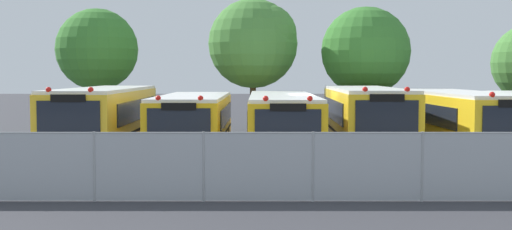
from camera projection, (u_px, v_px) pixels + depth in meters
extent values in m
plane|color=#38383D|center=(319.00, 156.00, 25.21)|extent=(160.00, 160.00, 0.00)
cube|color=yellow|center=(103.00, 119.00, 25.05)|extent=(2.44, 10.12, 2.19)
cube|color=white|center=(102.00, 89.00, 24.98)|extent=(2.39, 9.92, 0.12)
cube|color=black|center=(66.00, 160.00, 20.00)|extent=(2.43, 0.17, 0.36)
cube|color=black|center=(65.00, 118.00, 19.96)|extent=(1.96, 0.07, 1.05)
cube|color=black|center=(135.00, 110.00, 25.34)|extent=(0.08, 7.89, 0.79)
cube|color=black|center=(73.00, 110.00, 25.32)|extent=(0.08, 7.89, 0.79)
cube|color=black|center=(103.00, 130.00, 25.08)|extent=(2.47, 10.22, 0.10)
sphere|color=red|center=(87.00, 90.00, 20.09)|extent=(0.18, 0.18, 0.18)
sphere|color=red|center=(45.00, 90.00, 20.07)|extent=(0.18, 0.18, 0.18)
cube|color=black|center=(65.00, 98.00, 19.92)|extent=(1.07, 0.09, 0.24)
cylinder|color=black|center=(110.00, 155.00, 21.48)|extent=(0.29, 1.00, 1.00)
cylinder|color=black|center=(46.00, 155.00, 21.46)|extent=(0.29, 1.00, 1.00)
cylinder|color=black|center=(144.00, 135.00, 28.37)|extent=(0.29, 1.00, 1.00)
cylinder|color=black|center=(96.00, 135.00, 28.35)|extent=(0.29, 1.00, 1.00)
cube|color=yellow|center=(191.00, 123.00, 25.05)|extent=(2.52, 9.10, 1.91)
cube|color=white|center=(190.00, 97.00, 24.98)|extent=(2.47, 8.91, 0.12)
cube|color=black|center=(176.00, 158.00, 20.50)|extent=(2.51, 0.18, 0.36)
cube|color=black|center=(176.00, 123.00, 20.47)|extent=(2.02, 0.07, 0.92)
cube|color=black|center=(223.00, 114.00, 25.32)|extent=(0.09, 7.08, 0.69)
cube|color=black|center=(159.00, 114.00, 25.33)|extent=(0.09, 7.08, 0.69)
cube|color=black|center=(191.00, 133.00, 25.07)|extent=(2.55, 9.19, 0.10)
sphere|color=red|center=(197.00, 98.00, 20.59)|extent=(0.18, 0.18, 0.18)
sphere|color=red|center=(155.00, 98.00, 20.60)|extent=(0.18, 0.18, 0.18)
cube|color=black|center=(176.00, 107.00, 20.43)|extent=(1.11, 0.09, 0.24)
cylinder|color=black|center=(213.00, 153.00, 21.96)|extent=(0.29, 1.00, 1.00)
cylinder|color=black|center=(149.00, 153.00, 21.97)|extent=(0.29, 1.00, 1.00)
cylinder|color=black|center=(223.00, 137.00, 27.83)|extent=(0.29, 1.00, 1.00)
cylinder|color=black|center=(172.00, 137.00, 27.83)|extent=(0.29, 1.00, 1.00)
cube|color=yellow|center=(279.00, 123.00, 25.00)|extent=(2.50, 10.80, 1.93)
cube|color=white|center=(279.00, 96.00, 24.93)|extent=(2.45, 10.59, 0.12)
cube|color=black|center=(285.00, 162.00, 19.59)|extent=(2.50, 0.17, 0.36)
cube|color=black|center=(285.00, 124.00, 19.57)|extent=(2.01, 0.07, 0.93)
cube|color=black|center=(310.00, 114.00, 25.28)|extent=(0.08, 8.42, 0.69)
cube|color=black|center=(246.00, 114.00, 25.28)|extent=(0.08, 8.42, 0.69)
cube|color=black|center=(279.00, 132.00, 25.02)|extent=(2.52, 10.91, 0.10)
sphere|color=red|center=(307.00, 99.00, 19.69)|extent=(0.18, 0.18, 0.18)
sphere|color=red|center=(263.00, 99.00, 19.69)|extent=(0.18, 0.18, 0.18)
cube|color=black|center=(285.00, 107.00, 19.53)|extent=(1.10, 0.08, 0.24)
cylinder|color=black|center=(316.00, 157.00, 21.06)|extent=(0.28, 1.00, 1.00)
cylinder|color=black|center=(250.00, 157.00, 21.06)|extent=(0.28, 1.00, 1.00)
cylinder|color=black|center=(300.00, 135.00, 28.64)|extent=(0.28, 1.00, 1.00)
cylinder|color=black|center=(251.00, 135.00, 28.63)|extent=(0.28, 1.00, 1.00)
cube|color=yellow|center=(362.00, 119.00, 25.08)|extent=(2.64, 9.40, 2.19)
cube|color=white|center=(362.00, 89.00, 25.01)|extent=(2.58, 9.21, 0.12)
cube|color=black|center=(383.00, 158.00, 20.41)|extent=(2.47, 0.22, 0.36)
cube|color=black|center=(384.00, 117.00, 20.37)|extent=(1.98, 0.11, 1.05)
cube|color=black|center=(392.00, 110.00, 25.33)|extent=(0.21, 7.29, 0.79)
cube|color=black|center=(330.00, 110.00, 25.38)|extent=(0.21, 7.29, 0.79)
cube|color=black|center=(362.00, 130.00, 25.11)|extent=(2.66, 9.49, 0.10)
sphere|color=red|center=(404.00, 89.00, 20.48)|extent=(0.18, 0.18, 0.18)
sphere|color=red|center=(362.00, 89.00, 20.50)|extent=(0.18, 0.18, 0.18)
cube|color=black|center=(384.00, 98.00, 20.33)|extent=(1.09, 0.11, 0.24)
cylinder|color=black|center=(407.00, 154.00, 21.85)|extent=(0.30, 1.01, 1.00)
cylinder|color=black|center=(344.00, 153.00, 21.90)|extent=(0.30, 1.01, 1.00)
cylinder|color=black|center=(377.00, 136.00, 27.98)|extent=(0.30, 1.01, 1.00)
cylinder|color=black|center=(328.00, 136.00, 28.02)|extent=(0.30, 1.01, 1.00)
cube|color=yellow|center=(452.00, 121.00, 24.91)|extent=(2.77, 11.15, 2.06)
cube|color=white|center=(452.00, 93.00, 24.85)|extent=(2.71, 10.92, 0.12)
cube|color=black|center=(482.00, 112.00, 25.23)|extent=(0.23, 8.65, 0.74)
cube|color=black|center=(417.00, 112.00, 25.16)|extent=(0.23, 8.65, 0.74)
cube|color=black|center=(452.00, 132.00, 24.94)|extent=(2.79, 11.26, 0.10)
sphere|color=red|center=(489.00, 95.00, 19.44)|extent=(0.18, 0.18, 0.18)
cylinder|color=black|center=(459.00, 158.00, 20.80)|extent=(0.30, 1.01, 1.00)
cylinder|color=black|center=(449.00, 135.00, 28.74)|extent=(0.30, 1.01, 1.00)
cylinder|color=black|center=(399.00, 135.00, 28.68)|extent=(0.30, 1.01, 1.00)
cube|color=black|center=(505.00, 113.00, 25.58)|extent=(0.09, 7.06, 0.71)
cylinder|color=black|center=(486.00, 136.00, 28.07)|extent=(0.29, 1.00, 1.00)
cylinder|color=#4C3823|center=(95.00, 108.00, 33.42)|extent=(0.29, 0.29, 2.88)
sphere|color=#387A2D|center=(94.00, 49.00, 33.23)|extent=(4.20, 4.20, 4.20)
sphere|color=#387A2D|center=(102.00, 54.00, 33.05)|extent=(3.05, 3.05, 3.05)
cylinder|color=#4C3823|center=(250.00, 107.00, 33.16)|extent=(0.31, 0.31, 3.04)
sphere|color=#478438|center=(250.00, 44.00, 32.96)|extent=(4.56, 4.56, 4.56)
sphere|color=#478438|center=(264.00, 34.00, 32.55)|extent=(3.04, 3.04, 3.04)
cylinder|color=#4C3823|center=(362.00, 111.00, 32.81)|extent=(0.35, 0.35, 2.66)
sphere|color=#387A2D|center=(362.00, 51.00, 32.62)|extent=(4.48, 4.48, 4.48)
sphere|color=#387A2D|center=(364.00, 43.00, 32.49)|extent=(3.10, 3.10, 3.10)
cylinder|color=#9EA0A3|center=(91.00, 167.00, 16.12)|extent=(0.07, 0.07, 1.75)
cylinder|color=#9EA0A3|center=(201.00, 167.00, 16.13)|extent=(0.07, 0.07, 1.75)
cylinder|color=#9EA0A3|center=(310.00, 167.00, 16.14)|extent=(0.07, 0.07, 1.75)
cylinder|color=#9EA0A3|center=(419.00, 167.00, 16.16)|extent=(0.07, 0.07, 1.75)
cube|color=#ADB2B7|center=(364.00, 167.00, 16.15)|extent=(24.56, 0.02, 1.71)
cylinder|color=#9EA0A3|center=(365.00, 133.00, 16.10)|extent=(24.56, 0.04, 0.04)
cone|color=#EA5914|center=(237.00, 183.00, 17.06)|extent=(0.46, 0.46, 0.61)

